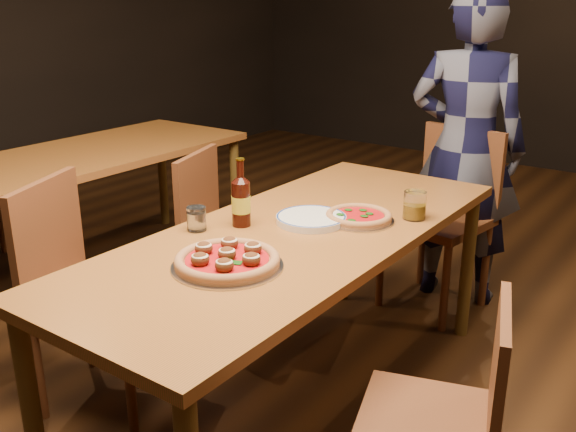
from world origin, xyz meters
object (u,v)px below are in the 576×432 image
Objects in this scene: chair_main_nw at (101,291)px; chair_end at (437,219)px; table_main at (296,248)px; chair_main_sw at (237,240)px; pizza_meatball at (227,260)px; plate_stack at (311,219)px; table_left at (78,166)px; amber_glass at (415,205)px; pizza_margherita at (359,217)px; diner at (466,148)px; beer_bottle at (241,202)px; water_glass at (197,219)px; chair_main_e at (427,419)px.

chair_end reaches higher than chair_main_nw.
table_main is 0.75m from chair_main_sw.
pizza_meatball is 0.52m from plate_stack.
amber_glass is (2.00, 0.08, 0.13)m from table_left.
pizza_meatball is (0.66, 0.00, 0.30)m from chair_main_nw.
chair_main_sw is at bearing 169.17° from pizza_margherita.
diner reaches higher than pizza_margherita.
pizza_margherita is at bearing 42.35° from beer_bottle.
water_glass is (-0.39, -1.36, 0.30)m from chair_end.
beer_bottle is at bearing -136.62° from plate_stack.
diner is at bearing -179.09° from chair_main_e.
plate_stack is (-0.02, 0.52, -0.01)m from pizza_meatball.
chair_main_e is at bearing -44.79° from pizza_margherita.
table_main is at bearing 74.06° from diner.
pizza_meatball is 1.77m from diner.
table_main is 0.14m from plate_stack.
diner reaches higher than table_left.
chair_main_e is 0.77m from pizza_meatball.
table_main is 22.22× the size of water_glass.
table_main is 2.18× the size of chair_main_sw.
table_main is 18.11× the size of amber_glass.
diner is (0.04, 0.21, 0.34)m from chair_end.
table_main is at bearing -85.27° from chair_end.
water_glass reaches higher than plate_stack.
chair_main_sw is at bearing 132.61° from beer_bottle.
chair_main_e is at bearing -25.18° from table_main.
chair_end is 1.07m from plate_stack.
chair_main_nw is 1.05m from pizza_margherita.
chair_end is 0.95m from pizza_margherita.
water_glass is at bearing 148.53° from pizza_meatball.
chair_main_sw reaches higher than pizza_meatball.
diner is (0.13, 1.24, 0.07)m from plate_stack.
water_glass is 1.63m from diner.
chair_end is (0.09, 1.14, -0.19)m from table_main.
chair_main_sw is at bearing 156.48° from plate_stack.
chair_main_e is 1.82m from diner.
water_glass is 0.05× the size of diner.
water_glass is (-0.44, -0.44, 0.03)m from pizza_margherita.
chair_main_e is 0.50× the size of diner.
chair_main_nw is 0.98× the size of chair_end.
chair_main_nw is at bearing -104.22° from chair_main_e.
beer_bottle reaches higher than chair_main_sw.
table_main is at bearing -88.18° from plate_stack.
table_left is at bearing 157.56° from pizza_meatball.
chair_main_nw is at bearing -147.51° from table_main.
chair_main_nw is 0.67m from beer_bottle.
table_left is 1.21× the size of diner.
beer_bottle reaches higher than table_left.
chair_end is at bearing -175.13° from chair_main_e.
plate_stack is at bearing -139.14° from pizza_margherita.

